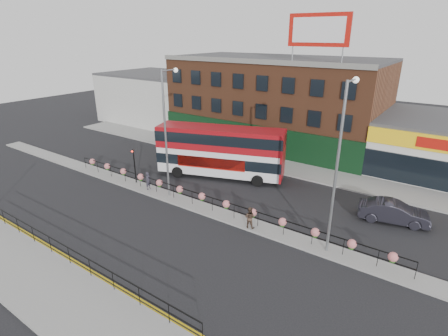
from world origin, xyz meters
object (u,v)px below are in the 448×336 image
Objects in this scene: double_decker_bus at (221,147)px; pedestrian_b at (250,217)px; lamp_column_west at (167,124)px; lamp_column_east at (340,156)px; car at (393,212)px; pedestrian_a at (148,181)px.

pedestrian_b is at bearing -42.97° from double_decker_bus.
lamp_column_west is 0.98× the size of lamp_column_east.
car is 19.65m from pedestrian_a.
pedestrian_b reaches higher than car.
pedestrian_b is (10.57, -0.52, -0.01)m from pedestrian_a.
double_decker_bus is at bearing -53.01° from pedestrian_b.
lamp_column_west reaches higher than car.
pedestrian_b is 9.85m from lamp_column_west.
pedestrian_a is at bearing 95.57° from car.
pedestrian_a is (-18.59, -6.37, 0.15)m from car.
pedestrian_b is 0.15× the size of lamp_column_east.
pedestrian_b is at bearing -99.21° from pedestrian_a.
pedestrian_b is 0.15× the size of lamp_column_west.
double_decker_bus reaches higher than car.
double_decker_bus is at bearing 77.03° from car.
lamp_column_east is at bearing 143.91° from car.
car is at bearing 67.26° from lamp_column_east.
lamp_column_east reaches higher than double_decker_bus.
pedestrian_a reaches higher than pedestrian_b.
pedestrian_b is at bearing 117.29° from car.
double_decker_bus is 15.47m from car.
double_decker_bus is 7.36m from pedestrian_a.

